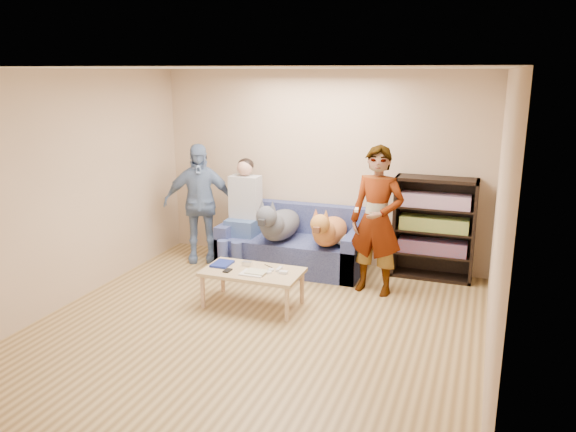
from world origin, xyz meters
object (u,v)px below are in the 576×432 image
at_px(dog_gray, 278,224).
at_px(coffee_table, 253,274).
at_px(person_standing_right, 377,221).
at_px(person_standing_left, 199,203).
at_px(camera_silver, 247,264).
at_px(notebook_blue, 222,264).
at_px(person_seated, 243,209).
at_px(dog_tan, 328,230).
at_px(sofa, 293,247).
at_px(bookshelf, 434,226).

height_order(dog_gray, coffee_table, dog_gray).
distance_m(person_standing_right, dog_gray, 1.39).
relative_size(person_standing_left, camera_silver, 14.86).
bearing_deg(coffee_table, notebook_blue, 172.87).
xyz_separation_m(person_seated, dog_tan, (1.23, -0.10, -0.15)).
height_order(dog_gray, dog_tan, dog_gray).
bearing_deg(dog_tan, dog_gray, 179.46).
bearing_deg(person_seated, camera_silver, -63.57).
height_order(camera_silver, dog_tan, dog_tan).
bearing_deg(sofa, bookshelf, 7.40).
height_order(person_standing_right, sofa, person_standing_right).
distance_m(person_standing_left, coffee_table, 1.84).
relative_size(person_standing_left, bookshelf, 1.26).
xyz_separation_m(dog_tan, coffee_table, (-0.55, -1.15, -0.25)).
bearing_deg(notebook_blue, coffee_table, -7.13).
height_order(notebook_blue, camera_silver, camera_silver).
bearing_deg(person_seated, bookshelf, 8.27).
relative_size(sofa, dog_gray, 1.51).
bearing_deg(sofa, dog_gray, -119.84).
xyz_separation_m(coffee_table, bookshelf, (1.80, 1.61, 0.31)).
relative_size(sofa, bookshelf, 1.46).
bearing_deg(notebook_blue, person_seated, 103.23).
distance_m(notebook_blue, dog_tan, 1.46).
distance_m(notebook_blue, person_seated, 1.28).
relative_size(person_standing_left, dog_tan, 1.42).
xyz_separation_m(person_standing_left, dog_gray, (1.18, -0.05, -0.17)).
relative_size(notebook_blue, person_seated, 0.18).
height_order(person_seated, dog_gray, person_seated).
xyz_separation_m(dog_gray, coffee_table, (0.13, -1.15, -0.27)).
distance_m(person_standing_right, camera_silver, 1.59).
distance_m(person_standing_left, camera_silver, 1.65).
relative_size(person_standing_right, sofa, 0.93).
xyz_separation_m(person_standing_right, coffee_table, (-1.21, -0.88, -0.51)).
relative_size(person_seated, dog_gray, 1.17).
xyz_separation_m(person_standing_left, sofa, (1.31, 0.17, -0.54)).
relative_size(notebook_blue, coffee_table, 0.24).
relative_size(person_standing_right, person_seated, 1.20).
height_order(person_standing_right, dog_tan, person_standing_right).
height_order(sofa, coffee_table, sofa).
distance_m(person_standing_right, coffee_table, 1.57).
xyz_separation_m(person_standing_right, person_seated, (-1.89, 0.37, -0.11)).
distance_m(sofa, person_seated, 0.85).
bearing_deg(bookshelf, person_seated, -171.73).
height_order(dog_gray, bookshelf, bookshelf).
bearing_deg(camera_silver, bookshelf, 37.91).
xyz_separation_m(dog_gray, bookshelf, (1.93, 0.46, 0.03)).
xyz_separation_m(notebook_blue, person_seated, (-0.28, 1.20, 0.34)).
height_order(person_standing_right, person_seated, person_standing_right).
relative_size(notebook_blue, bookshelf, 0.20).
bearing_deg(coffee_table, camera_silver, 135.00).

